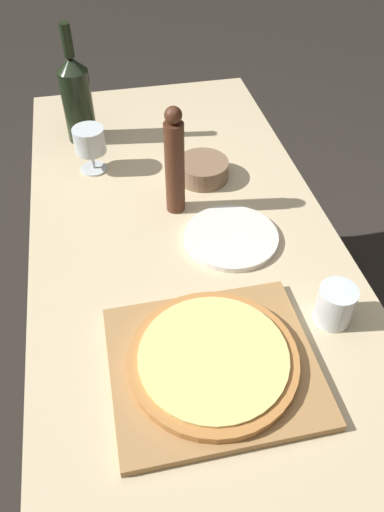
{
  "coord_description": "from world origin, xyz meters",
  "views": [
    {
      "loc": [
        -0.16,
        -0.76,
        1.54
      ],
      "look_at": [
        -0.01,
        -0.04,
        0.82
      ],
      "focal_mm": 35.0,
      "sensor_mm": 36.0,
      "label": 1
    }
  ],
  "objects_px": {
    "wine_bottle": "(77,98)",
    "pizza": "(213,359)",
    "wine_glass": "(90,142)",
    "small_bowl": "(203,170)",
    "pepper_mill": "(175,163)"
  },
  "relations": [
    {
      "from": "wine_bottle",
      "to": "pizza",
      "type": "bearing_deg",
      "value": -77.44
    },
    {
      "from": "pizza",
      "to": "wine_glass",
      "type": "xyz_separation_m",
      "value": [
        -0.17,
        0.68,
        0.06
      ]
    },
    {
      "from": "wine_bottle",
      "to": "wine_glass",
      "type": "relative_size",
      "value": 2.64
    },
    {
      "from": "pizza",
      "to": "wine_glass",
      "type": "relative_size",
      "value": 2.48
    },
    {
      "from": "wine_bottle",
      "to": "small_bowl",
      "type": "xyz_separation_m",
      "value": [
        0.3,
        -0.27,
        -0.1
      ]
    },
    {
      "from": "wine_glass",
      "to": "small_bowl",
      "type": "distance_m",
      "value": 0.3
    },
    {
      "from": "wine_glass",
      "to": "small_bowl",
      "type": "relative_size",
      "value": 0.92
    },
    {
      "from": "pizza",
      "to": "small_bowl",
      "type": "distance_m",
      "value": 0.59
    },
    {
      "from": "wine_glass",
      "to": "small_bowl",
      "type": "height_order",
      "value": "wine_glass"
    },
    {
      "from": "small_bowl",
      "to": "pepper_mill",
      "type": "bearing_deg",
      "value": -129.36
    },
    {
      "from": "pizza",
      "to": "pepper_mill",
      "type": "height_order",
      "value": "pepper_mill"
    },
    {
      "from": "small_bowl",
      "to": "wine_bottle",
      "type": "bearing_deg",
      "value": 138.45
    },
    {
      "from": "pepper_mill",
      "to": "wine_bottle",
      "type": "bearing_deg",
      "value": 118.94
    },
    {
      "from": "wine_bottle",
      "to": "wine_glass",
      "type": "height_order",
      "value": "wine_bottle"
    },
    {
      "from": "pizza",
      "to": "wine_bottle",
      "type": "xyz_separation_m",
      "value": [
        -0.19,
        0.84,
        0.1
      ]
    }
  ]
}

